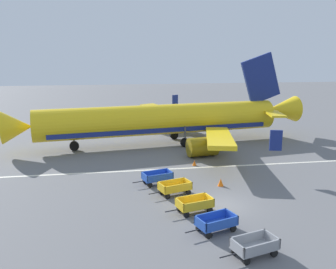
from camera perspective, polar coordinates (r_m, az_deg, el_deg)
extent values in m
plane|color=slate|center=(28.32, 8.32, -10.80)|extent=(220.00, 220.00, 0.00)
cube|color=silver|center=(36.61, 4.08, -5.22)|extent=(120.00, 0.36, 0.01)
cylinder|color=yellow|center=(45.19, -1.22, 2.36)|extent=(30.22, 7.79, 3.70)
cube|color=navy|center=(45.39, -1.21, 1.09)|extent=(27.23, 7.19, 0.56)
cone|color=yellow|center=(43.80, -22.48, 1.06)|extent=(3.67, 4.03, 3.63)
cone|color=yellow|center=(52.35, 17.21, 3.76)|extent=(4.94, 4.10, 3.52)
cube|color=yellow|center=(39.04, 7.97, -0.40)|extent=(5.69, 13.24, 1.35)
cube|color=navy|center=(34.56, 16.51, -0.89)|extent=(1.12, 0.46, 1.90)
cylinder|color=#856D0E|center=(40.27, 5.40, -1.91)|extent=(3.46, 2.52, 2.10)
cube|color=yellow|center=(54.36, 0.60, 3.39)|extent=(8.73, 12.56, 1.35)
cube|color=navy|center=(61.14, 1.12, 5.32)|extent=(1.05, 0.72, 1.90)
cylinder|color=#856D0E|center=(52.77, -0.17, 1.62)|extent=(3.46, 2.52, 2.10)
cube|color=navy|center=(50.10, 14.31, 8.46)|extent=(5.97, 1.18, 6.88)
cube|color=yellow|center=(47.97, 16.21, 3.18)|extent=(2.68, 5.44, 0.24)
cube|color=yellow|center=(53.38, 12.49, 4.30)|extent=(3.89, 5.46, 0.24)
cylinder|color=#4C4C51|center=(43.92, -14.51, -0.45)|extent=(0.20, 0.20, 2.04)
cylinder|color=black|center=(44.15, -14.44, -1.74)|extent=(1.15, 0.60, 1.10)
cylinder|color=#4C4C51|center=(44.19, 2.69, 0.02)|extent=(0.20, 0.20, 2.04)
cylinder|color=black|center=(44.43, 2.68, -1.26)|extent=(1.15, 0.60, 1.10)
cylinder|color=#4C4C51|center=(48.27, 0.94, 1.11)|extent=(0.20, 0.20, 2.04)
cylinder|color=black|center=(48.48, 0.94, -0.07)|extent=(1.15, 0.60, 1.10)
cube|color=gray|center=(22.03, 13.36, -16.86)|extent=(2.78, 2.02, 0.08)
cube|color=gray|center=(21.44, 14.51, -16.84)|extent=(2.43, 0.77, 0.55)
cube|color=gray|center=(22.32, 12.35, -15.46)|extent=(2.43, 0.77, 0.55)
cube|color=gray|center=(21.23, 10.73, -16.95)|extent=(0.47, 1.38, 0.55)
cube|color=gray|center=(22.56, 15.90, -15.35)|extent=(0.47, 1.38, 0.55)
cylinder|color=#2D2D33|center=(21.10, 9.28, -18.20)|extent=(0.98, 0.35, 0.08)
cylinder|color=black|center=(21.27, 12.18, -18.75)|extent=(0.47, 0.27, 0.44)
cylinder|color=black|center=(22.04, 10.37, -17.47)|extent=(0.47, 0.27, 0.44)
cylinder|color=black|center=(22.32, 16.24, -17.38)|extent=(0.47, 0.27, 0.44)
cylinder|color=black|center=(23.05, 14.36, -16.24)|extent=(0.47, 0.27, 0.44)
cube|color=#234CB2|center=(24.23, 7.53, -13.75)|extent=(2.81, 2.12, 0.08)
cube|color=#234CB2|center=(23.62, 8.48, -13.65)|extent=(2.40, 0.89, 0.55)
cube|color=#234CB2|center=(24.57, 6.67, -12.51)|extent=(2.40, 0.89, 0.55)
cube|color=#234CB2|center=(23.48, 5.08, -13.72)|extent=(0.54, 1.36, 0.55)
cube|color=#234CB2|center=(24.74, 9.89, -12.44)|extent=(0.54, 1.36, 0.55)
cylinder|color=#2D2D33|center=(23.36, 3.78, -14.83)|extent=(0.97, 0.39, 0.08)
cylinder|color=black|center=(23.46, 6.37, -15.36)|extent=(0.47, 0.29, 0.44)
cylinder|color=black|center=(24.29, 4.86, -14.29)|extent=(0.47, 0.29, 0.44)
cylinder|color=black|center=(24.45, 10.15, -14.27)|extent=(0.47, 0.29, 0.44)
cylinder|color=black|center=(25.24, 8.56, -13.30)|extent=(0.47, 0.29, 0.44)
cube|color=gold|center=(26.71, 4.18, -11.07)|extent=(2.77, 1.99, 0.08)
cube|color=gold|center=(26.06, 4.87, -10.95)|extent=(2.44, 0.73, 0.55)
cube|color=gold|center=(27.11, 3.54, -9.96)|extent=(2.44, 0.73, 0.55)
cube|color=gold|center=(26.08, 1.82, -10.89)|extent=(0.45, 1.38, 0.55)
cube|color=gold|center=(27.13, 6.47, -10.01)|extent=(0.45, 1.38, 0.55)
cylinder|color=#2D2D33|center=(25.99, 0.60, -11.82)|extent=(0.99, 0.33, 0.08)
cylinder|color=black|center=(25.97, 2.89, -12.40)|extent=(0.47, 0.27, 0.44)
cylinder|color=black|center=(26.88, 1.80, -11.49)|extent=(0.47, 0.27, 0.44)
cylinder|color=black|center=(26.79, 6.56, -11.65)|extent=(0.47, 0.27, 0.44)
cylinder|color=black|center=(27.68, 5.37, -10.80)|extent=(0.47, 0.27, 0.44)
cube|color=gold|center=(29.74, 1.07, -8.50)|extent=(2.81, 2.10, 0.08)
cube|color=gold|center=(29.10, 1.67, -8.33)|extent=(2.41, 0.86, 0.55)
cube|color=gold|center=(30.17, 0.49, -7.55)|extent=(2.41, 0.86, 0.55)
cube|color=gold|center=(29.13, -1.04, -8.30)|extent=(0.52, 1.36, 0.55)
cube|color=gold|center=(30.18, 3.10, -7.56)|extent=(0.52, 1.36, 0.55)
cylinder|color=#2D2D33|center=(29.02, -2.12, -9.14)|extent=(0.98, 0.38, 0.08)
cylinder|color=black|center=(28.98, -0.07, -9.64)|extent=(0.47, 0.29, 0.44)
cylinder|color=black|center=(29.91, -1.05, -8.91)|extent=(0.47, 0.29, 0.44)
cylinder|color=black|center=(29.81, 3.19, -9.01)|extent=(0.47, 0.29, 0.44)
cylinder|color=black|center=(30.71, 2.14, -8.33)|extent=(0.47, 0.29, 0.44)
cube|color=#234CB2|center=(32.09, -1.67, -6.89)|extent=(2.79, 2.03, 0.08)
cube|color=#234CB2|center=(31.42, -1.20, -6.71)|extent=(2.43, 0.78, 0.55)
cube|color=#234CB2|center=(32.55, -2.13, -6.02)|extent=(2.43, 0.78, 0.55)
cube|color=#234CB2|center=(31.56, -3.69, -6.65)|extent=(0.48, 1.37, 0.55)
cube|color=#234CB2|center=(32.45, 0.28, -6.07)|extent=(0.48, 1.37, 0.55)
cylinder|color=#2D2D33|center=(31.48, -4.71, -7.40)|extent=(0.98, 0.35, 0.08)
cylinder|color=black|center=(31.36, -2.85, -7.89)|extent=(0.47, 0.27, 0.44)
cylinder|color=black|center=(32.33, -3.60, -7.25)|extent=(0.47, 0.27, 0.44)
cylinder|color=black|center=(32.06, 0.28, -7.40)|extent=(0.47, 0.27, 0.44)
cylinder|color=black|center=(33.02, -0.55, -6.80)|extent=(0.47, 0.27, 0.44)
cone|color=orange|center=(31.96, 8.23, -7.38)|extent=(0.51, 0.51, 0.67)
cone|color=orange|center=(37.28, 4.15, -4.44)|extent=(0.42, 0.42, 0.56)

